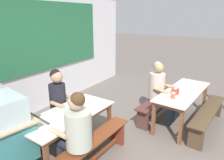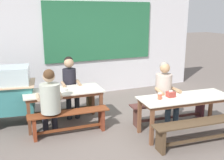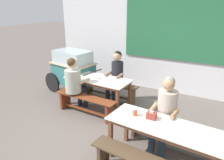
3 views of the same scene
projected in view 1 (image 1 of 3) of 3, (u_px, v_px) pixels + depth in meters
name	position (u px, v px, depth m)	size (l,w,h in m)	color
ground_plane	(148.00, 140.00, 3.84)	(40.00, 40.00, 0.00)	#695E58
backdrop_wall	(39.00, 46.00, 4.81)	(6.82, 0.23, 2.92)	silver
dining_table_far	(69.00, 117.00, 3.34)	(1.60, 0.78, 0.72)	silver
dining_table_near	(183.00, 94.00, 4.31)	(1.83, 0.79, 0.72)	silver
bench_far_back	(50.00, 127.00, 3.73)	(1.60, 0.38, 0.45)	brown
bench_far_front	(95.00, 147.00, 3.17)	(1.53, 0.36, 0.45)	brown
bench_near_back	(159.00, 103.00, 4.71)	(1.75, 0.43, 0.45)	#532D2A
bench_near_front	(208.00, 116.00, 4.11)	(1.81, 0.45, 0.45)	#4F3C28
person_left_back_turned	(76.00, 129.00, 2.80)	(0.48, 0.55, 1.29)	#232430
person_center_facing	(60.00, 100.00, 3.74)	(0.42, 0.52, 1.32)	black
person_right_near_table	(160.00, 88.00, 4.40)	(0.46, 0.60, 1.31)	#273948
tissue_box	(175.00, 91.00, 4.11)	(0.15, 0.13, 0.13)	#9D382F
condiment_jar	(173.00, 96.00, 3.87)	(0.08, 0.08, 0.12)	#E4543A
soup_bowl	(71.00, 112.00, 3.30)	(0.12, 0.12, 0.04)	silver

